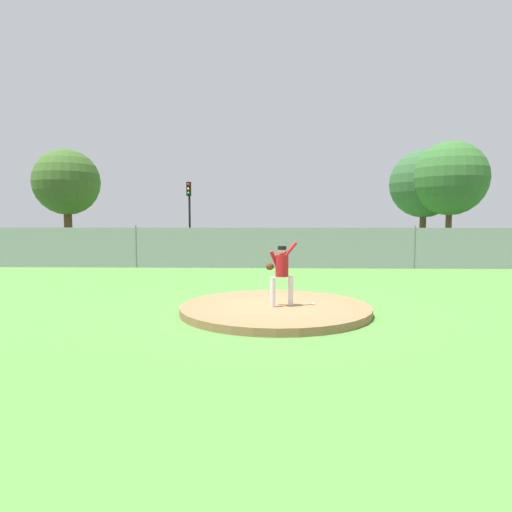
{
  "coord_description": "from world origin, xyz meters",
  "views": [
    {
      "loc": [
        -0.09,
        -11.2,
        2.4
      ],
      "look_at": [
        -0.56,
        2.08,
        1.26
      ],
      "focal_mm": 31.63,
      "sensor_mm": 36.0,
      "label": 1
    }
  ],
  "objects_px": {
    "traffic_light_near": "(189,205)",
    "parked_car_slate": "(390,245)",
    "pitcher_youth": "(281,269)",
    "traffic_cone_orange": "(313,256)",
    "parked_car_white": "(450,245)",
    "parked_car_teal": "(241,246)",
    "baseball": "(314,304)",
    "parked_car_champagne": "(139,246)"
  },
  "relations": [
    {
      "from": "pitcher_youth",
      "to": "parked_car_teal",
      "type": "xyz_separation_m",
      "value": [
        -2.03,
        14.99,
        -0.37
      ]
    },
    {
      "from": "traffic_light_near",
      "to": "parked_car_slate",
      "type": "bearing_deg",
      "value": -17.16
    },
    {
      "from": "parked_car_slate",
      "to": "parked_car_teal",
      "type": "height_order",
      "value": "parked_car_slate"
    },
    {
      "from": "parked_car_champagne",
      "to": "parked_car_white",
      "type": "bearing_deg",
      "value": -0.26
    },
    {
      "from": "traffic_light_near",
      "to": "traffic_cone_orange",
      "type": "bearing_deg",
      "value": -31.33
    },
    {
      "from": "parked_car_white",
      "to": "traffic_cone_orange",
      "type": "height_order",
      "value": "parked_car_white"
    },
    {
      "from": "parked_car_white",
      "to": "parked_car_champagne",
      "type": "relative_size",
      "value": 1.09
    },
    {
      "from": "parked_car_teal",
      "to": "traffic_cone_orange",
      "type": "bearing_deg",
      "value": -16.34
    },
    {
      "from": "parked_car_teal",
      "to": "traffic_light_near",
      "type": "xyz_separation_m",
      "value": [
        -3.65,
        3.51,
        2.47
      ]
    },
    {
      "from": "pitcher_youth",
      "to": "traffic_light_near",
      "type": "height_order",
      "value": "traffic_light_near"
    },
    {
      "from": "pitcher_youth",
      "to": "parked_car_slate",
      "type": "height_order",
      "value": "pitcher_youth"
    },
    {
      "from": "traffic_cone_orange",
      "to": "traffic_light_near",
      "type": "distance_m",
      "value": 9.52
    },
    {
      "from": "parked_car_champagne",
      "to": "traffic_cone_orange",
      "type": "bearing_deg",
      "value": -5.22
    },
    {
      "from": "parked_car_champagne",
      "to": "traffic_light_near",
      "type": "bearing_deg",
      "value": 58.97
    },
    {
      "from": "parked_car_slate",
      "to": "traffic_light_near",
      "type": "distance_m",
      "value": 12.93
    },
    {
      "from": "pitcher_youth",
      "to": "parked_car_slate",
      "type": "relative_size",
      "value": 0.39
    },
    {
      "from": "baseball",
      "to": "parked_car_white",
      "type": "relative_size",
      "value": 0.02
    },
    {
      "from": "pitcher_youth",
      "to": "traffic_light_near",
      "type": "relative_size",
      "value": 0.34
    },
    {
      "from": "parked_car_slate",
      "to": "baseball",
      "type": "bearing_deg",
      "value": -111.16
    },
    {
      "from": "parked_car_teal",
      "to": "pitcher_youth",
      "type": "bearing_deg",
      "value": -82.29
    },
    {
      "from": "parked_car_slate",
      "to": "traffic_light_near",
      "type": "xyz_separation_m",
      "value": [
        -12.14,
        3.75,
        2.38
      ]
    },
    {
      "from": "baseball",
      "to": "parked_car_white",
      "type": "height_order",
      "value": "parked_car_white"
    },
    {
      "from": "parked_car_white",
      "to": "parked_car_slate",
      "type": "height_order",
      "value": "parked_car_slate"
    },
    {
      "from": "parked_car_teal",
      "to": "parked_car_champagne",
      "type": "bearing_deg",
      "value": -177.28
    },
    {
      "from": "traffic_light_near",
      "to": "parked_car_white",
      "type": "bearing_deg",
      "value": -14.03
    },
    {
      "from": "baseball",
      "to": "traffic_light_near",
      "type": "bearing_deg",
      "value": 109.52
    },
    {
      "from": "traffic_cone_orange",
      "to": "pitcher_youth",
      "type": "bearing_deg",
      "value": -98.46
    },
    {
      "from": "pitcher_youth",
      "to": "traffic_light_near",
      "type": "bearing_deg",
      "value": 107.07
    },
    {
      "from": "pitcher_youth",
      "to": "traffic_cone_orange",
      "type": "bearing_deg",
      "value": 81.54
    },
    {
      "from": "baseball",
      "to": "parked_car_teal",
      "type": "distance_m",
      "value": 15.1
    },
    {
      "from": "baseball",
      "to": "parked_car_teal",
      "type": "bearing_deg",
      "value": 100.87
    },
    {
      "from": "baseball",
      "to": "parked_car_champagne",
      "type": "xyz_separation_m",
      "value": [
        -8.78,
        14.54,
        0.52
      ]
    },
    {
      "from": "baseball",
      "to": "parked_car_white",
      "type": "bearing_deg",
      "value": 58.13
    },
    {
      "from": "parked_car_white",
      "to": "traffic_cone_orange",
      "type": "relative_size",
      "value": 8.56
    },
    {
      "from": "baseball",
      "to": "traffic_light_near",
      "type": "xyz_separation_m",
      "value": [
        -6.5,
        18.33,
        2.99
      ]
    },
    {
      "from": "pitcher_youth",
      "to": "parked_car_white",
      "type": "height_order",
      "value": "pitcher_youth"
    },
    {
      "from": "pitcher_youth",
      "to": "parked_car_white",
      "type": "bearing_deg",
      "value": 56.14
    },
    {
      "from": "parked_car_teal",
      "to": "traffic_light_near",
      "type": "height_order",
      "value": "traffic_light_near"
    },
    {
      "from": "pitcher_youth",
      "to": "parked_car_slate",
      "type": "bearing_deg",
      "value": 66.33
    },
    {
      "from": "parked_car_slate",
      "to": "traffic_cone_orange",
      "type": "relative_size",
      "value": 7.5
    },
    {
      "from": "baseball",
      "to": "traffic_cone_orange",
      "type": "bearing_deg",
      "value": 84.84
    },
    {
      "from": "baseball",
      "to": "pitcher_youth",
      "type": "bearing_deg",
      "value": -168.76
    }
  ]
}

